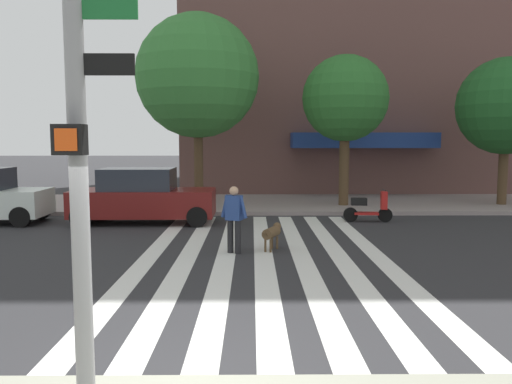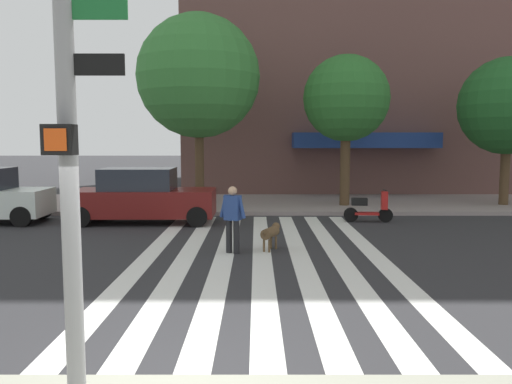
% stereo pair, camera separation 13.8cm
% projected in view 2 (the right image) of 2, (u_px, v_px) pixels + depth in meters
% --- Properties ---
extents(ground_plane, '(160.00, 160.00, 0.00)m').
position_uv_depth(ground_plane, '(218.00, 256.00, 12.07)').
color(ground_plane, '#2B2B2D').
extents(sidewalk_far, '(80.00, 6.00, 0.15)m').
position_uv_depth(sidewalk_far, '(235.00, 204.00, 21.48)').
color(sidewalk_far, gray).
rests_on(sidewalk_far, ground_plane).
extents(crosswalk_stripes, '(5.85, 12.33, 0.01)m').
position_uv_depth(crosswalk_stripes, '(263.00, 256.00, 12.07)').
color(crosswalk_stripes, silver).
rests_on(crosswalk_stripes, ground_plane).
extents(traffic_light_pole, '(0.74, 0.46, 5.80)m').
position_uv_depth(traffic_light_pole, '(64.00, 56.00, 4.68)').
color(traffic_light_pole, gray).
rests_on(traffic_light_pole, sidewalk_near).
extents(parked_car_behind_first, '(4.66, 1.93, 1.83)m').
position_uv_depth(parked_car_behind_first, '(144.00, 197.00, 16.84)').
color(parked_car_behind_first, maroon).
rests_on(parked_car_behind_first, ground_plane).
extents(parked_scooter, '(1.63, 0.51, 1.11)m').
position_uv_depth(parked_scooter, '(369.00, 208.00, 17.01)').
color(parked_scooter, black).
rests_on(parked_scooter, ground_plane).
extents(street_tree_nearest, '(4.82, 4.82, 7.51)m').
position_uv_depth(street_tree_nearest, '(199.00, 77.00, 19.80)').
color(street_tree_nearest, '#4C3823').
rests_on(street_tree_nearest, sidewalk_far).
extents(street_tree_middle, '(3.41, 3.41, 5.96)m').
position_uv_depth(street_tree_middle, '(347.00, 99.00, 19.96)').
color(street_tree_middle, '#4C3823').
rests_on(street_tree_middle, sidewalk_far).
extents(street_tree_further, '(3.88, 3.88, 5.91)m').
position_uv_depth(street_tree_further, '(509.00, 106.00, 20.16)').
color(street_tree_further, '#4C3823').
rests_on(street_tree_further, sidewalk_far).
extents(pedestrian_dog_walker, '(0.68, 0.37, 1.64)m').
position_uv_depth(pedestrian_dog_walker, '(234.00, 216.00, 12.27)').
color(pedestrian_dog_walker, black).
rests_on(pedestrian_dog_walker, ground_plane).
extents(dog_on_leash, '(0.54, 1.00, 0.65)m').
position_uv_depth(dog_on_leash, '(272.00, 233.00, 12.68)').
color(dog_on_leash, brown).
rests_on(dog_on_leash, ground_plane).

